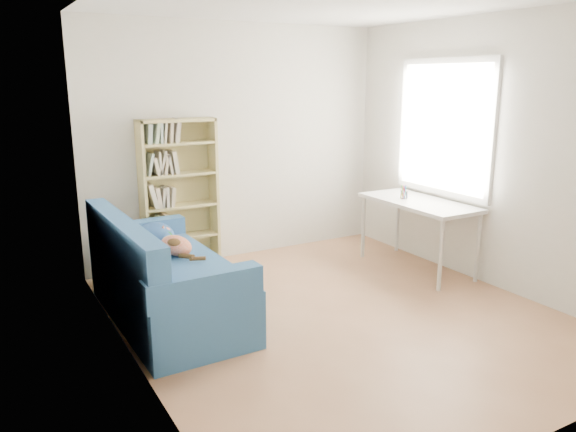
% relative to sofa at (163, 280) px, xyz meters
% --- Properties ---
extents(ground, '(4.00, 4.00, 0.00)m').
position_rel_sofa_xyz_m(ground, '(1.33, -0.68, -0.35)').
color(ground, '#9C6846').
rests_on(ground, ground).
extents(room_shell, '(3.54, 4.04, 2.62)m').
position_rel_sofa_xyz_m(room_shell, '(1.43, -0.65, 1.29)').
color(room_shell, silver).
rests_on(room_shell, ground).
extents(sofa, '(0.93, 1.87, 0.92)m').
position_rel_sofa_xyz_m(sofa, '(0.00, 0.00, 0.00)').
color(sofa, '#255185').
rests_on(sofa, ground).
extents(bookshelf, '(0.80, 0.25, 1.60)m').
position_rel_sofa_xyz_m(bookshelf, '(0.57, 1.18, 0.40)').
color(bookshelf, tan).
rests_on(bookshelf, ground).
extents(desk, '(0.60, 1.32, 0.75)m').
position_rel_sofa_xyz_m(desk, '(2.76, -0.08, 0.34)').
color(desk, silver).
rests_on(desk, ground).
extents(pen_cup, '(0.08, 0.08, 0.15)m').
position_rel_sofa_xyz_m(pen_cup, '(2.70, 0.09, 0.46)').
color(pen_cup, white).
rests_on(pen_cup, desk).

